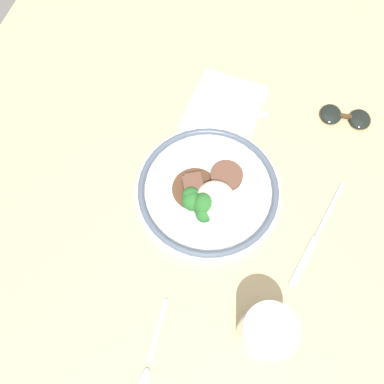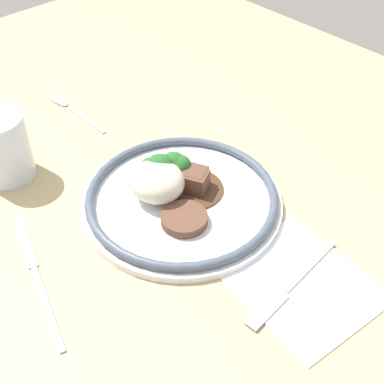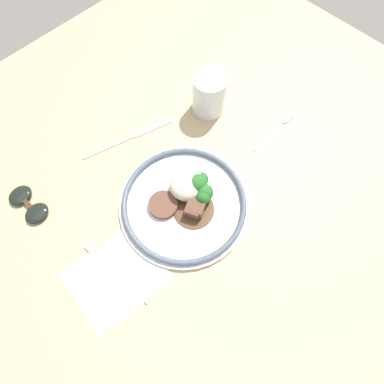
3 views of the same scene
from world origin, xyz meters
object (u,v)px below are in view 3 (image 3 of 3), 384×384
at_px(juice_glass, 209,96).
at_px(spoon, 285,122).
at_px(fork, 110,267).
at_px(knife, 132,137).
at_px(sunglasses, 28,204).
at_px(plate, 186,200).

relative_size(juice_glass, spoon, 0.61).
bearing_deg(spoon, fork, 176.14).
xyz_separation_m(knife, sunglasses, (-0.26, 0.02, 0.01)).
bearing_deg(sunglasses, fork, -82.15).
bearing_deg(juice_glass, plate, -146.83).
xyz_separation_m(plate, juice_glass, (0.21, 0.14, 0.03)).
bearing_deg(plate, sunglasses, 136.01).
height_order(plate, knife, plate).
distance_m(plate, fork, 0.20).
relative_size(plate, juice_glass, 2.80).
bearing_deg(fork, knife, -53.02).
distance_m(plate, knife, 0.21).
bearing_deg(plate, knife, 82.84).
distance_m(plate, juice_glass, 0.25).
xyz_separation_m(knife, spoon, (0.28, -0.23, 0.00)).
distance_m(fork, knife, 0.30).
relative_size(juice_glass, sunglasses, 0.94).
distance_m(fork, spoon, 0.51).
relative_size(knife, sunglasses, 2.10).
bearing_deg(sunglasses, spoon, -26.77).
height_order(knife, spoon, spoon).
distance_m(juice_glass, sunglasses, 0.46).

